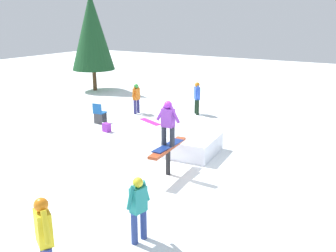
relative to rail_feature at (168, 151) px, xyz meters
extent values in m
plane|color=white|center=(0.00, 0.00, -0.71)|extent=(60.00, 60.00, 0.00)
cylinder|color=black|center=(0.00, 0.00, -0.32)|extent=(0.14, 0.14, 0.78)
cube|color=#A53F1E|center=(0.00, 0.00, 0.11)|extent=(1.94, 0.46, 0.08)
cube|color=white|center=(-1.89, -0.18, -0.41)|extent=(1.93, 1.66, 0.60)
cube|color=navy|center=(0.00, 0.00, 0.17)|extent=(1.31, 0.29, 0.03)
cylinder|color=#262B37|center=(0.00, -0.14, 0.46)|extent=(0.15, 0.15, 0.55)
cylinder|color=#262B37|center=(0.00, 0.14, 0.46)|extent=(0.15, 0.15, 0.55)
cube|color=purple|center=(0.00, 0.00, 0.99)|extent=(0.21, 0.35, 0.52)
cylinder|color=purple|center=(0.00, -0.22, 1.11)|extent=(0.09, 0.33, 0.48)
cylinder|color=purple|center=(0.00, 0.22, 1.11)|extent=(0.09, 0.33, 0.48)
sphere|color=purple|center=(0.00, 0.00, 1.36)|extent=(0.22, 0.22, 0.22)
cylinder|color=black|center=(-6.47, -2.33, -0.36)|extent=(0.15, 0.15, 0.71)
cylinder|color=black|center=(-6.68, -2.51, -0.36)|extent=(0.15, 0.15, 0.71)
cube|color=blue|center=(-6.57, -2.42, 0.28)|extent=(0.40, 0.39, 0.57)
cylinder|color=blue|center=(-6.41, -2.28, 0.41)|extent=(0.23, 0.22, 0.51)
cylinder|color=blue|center=(-6.74, -2.57, 0.41)|extent=(0.23, 0.22, 0.51)
sphere|color=orange|center=(-6.57, -2.42, 0.68)|extent=(0.22, 0.22, 0.22)
cube|color=yellow|center=(4.94, 0.57, 0.34)|extent=(0.38, 0.44, 0.60)
cylinder|color=yellow|center=(4.83, 0.37, 0.47)|extent=(0.20, 0.27, 0.54)
cylinder|color=yellow|center=(5.06, 0.78, 0.47)|extent=(0.20, 0.27, 0.54)
sphere|color=orange|center=(4.94, 0.57, 0.76)|extent=(0.24, 0.24, 0.24)
cylinder|color=navy|center=(-5.38, -4.90, -0.38)|extent=(0.14, 0.14, 0.66)
cylinder|color=navy|center=(-5.12, -4.90, -0.38)|extent=(0.14, 0.14, 0.66)
cube|color=orange|center=(-5.25, -4.90, 0.21)|extent=(0.33, 0.21, 0.53)
cylinder|color=orange|center=(-5.45, -4.91, 0.33)|extent=(0.22, 0.09, 0.48)
cylinder|color=orange|center=(-5.04, -4.90, 0.33)|extent=(0.22, 0.09, 0.48)
sphere|color=green|center=(-5.25, -4.90, 0.58)|extent=(0.21, 0.21, 0.21)
cylinder|color=navy|center=(3.27, 1.20, -0.38)|extent=(0.14, 0.14, 0.67)
cylinder|color=navy|center=(3.02, 1.25, -0.38)|extent=(0.14, 0.14, 0.67)
cube|color=teal|center=(3.15, 1.22, 0.22)|extent=(0.36, 0.26, 0.53)
cylinder|color=teal|center=(3.35, 1.18, 0.34)|extent=(0.22, 0.12, 0.48)
cylinder|color=teal|center=(2.95, 1.26, 0.34)|extent=(0.22, 0.12, 0.48)
sphere|color=yellow|center=(3.15, 1.22, 0.59)|extent=(0.21, 0.21, 0.21)
cube|color=#D1229B|center=(-4.32, -3.53, -0.70)|extent=(0.76, 1.29, 0.02)
cube|color=#3F3F44|center=(-3.30, -5.28, -0.49)|extent=(0.07, 0.40, 0.44)
cube|color=#3F3F44|center=(-2.94, -5.25, -0.49)|extent=(0.07, 0.40, 0.44)
cube|color=#1C5DAB|center=(-3.12, -5.27, -0.25)|extent=(0.48, 0.48, 0.04)
cube|color=#1C5DAB|center=(-2.92, -5.25, -0.03)|extent=(0.08, 0.44, 0.40)
cube|color=purple|center=(-2.28, -4.23, -0.54)|extent=(0.27, 0.33, 0.34)
cylinder|color=#4C331E|center=(-8.53, -10.42, -0.08)|extent=(0.24, 0.24, 1.27)
cone|color=#194723|center=(-8.53, -10.42, 2.80)|extent=(2.53, 2.53, 4.49)
camera|label=1|loc=(8.55, 5.18, 3.72)|focal=40.00mm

